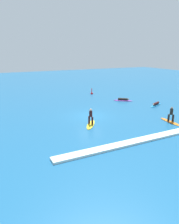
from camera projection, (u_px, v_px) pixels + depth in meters
ground_plane at (90, 116)px, 25.24m from camera, size 120.00×120.00×0.00m
surfer_on_blue_board at (156, 104)px, 30.06m from camera, size 3.16×1.77×0.46m
surfer_on_purple_board at (123, 100)px, 32.85m from camera, size 2.76×2.36×0.45m
surfer_on_orange_board at (171, 118)px, 22.96m from camera, size 0.91×3.11×1.72m
surfer_on_yellow_board at (91, 121)px, 22.08m from camera, size 2.34×2.83×1.78m
marker_buoy at (92, 93)px, 37.97m from camera, size 0.43×0.43×1.17m
wave_crest at (134, 142)px, 17.87m from camera, size 14.57×0.90×0.18m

